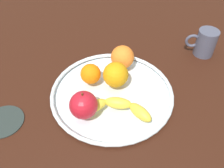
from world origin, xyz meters
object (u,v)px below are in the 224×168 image
(apple, at_px, (84,105))
(ambient_coaster, at_px, (3,121))
(fruit_bowl, at_px, (112,93))
(orange_center, at_px, (116,75))
(orange_front_left, at_px, (91,74))
(ambient_mug, at_px, (205,43))
(banana, at_px, (116,107))
(orange_back_right, at_px, (122,57))

(apple, xyz_separation_m, ambient_coaster, (0.22, 0.03, -0.05))
(fruit_bowl, relative_size, orange_center, 4.83)
(apple, bearing_deg, orange_front_left, -89.44)
(ambient_mug, bearing_deg, apple, 41.06)
(orange_front_left, height_order, ambient_mug, ambient_mug)
(apple, distance_m, orange_front_left, 0.13)
(banana, height_order, ambient_coaster, banana)
(ambient_coaster, bearing_deg, apple, -171.64)
(banana, relative_size, apple, 2.47)
(fruit_bowl, xyz_separation_m, ambient_mug, (-0.31, -0.23, 0.04))
(orange_front_left, bearing_deg, banana, 127.69)
(orange_center, bearing_deg, apple, 58.98)
(banana, bearing_deg, orange_front_left, -47.79)
(ambient_mug, relative_size, ambient_coaster, 0.96)
(ambient_coaster, bearing_deg, ambient_mug, -148.99)
(orange_center, relative_size, orange_back_right, 1.02)
(banana, distance_m, orange_center, 0.11)
(orange_back_right, bearing_deg, apple, 66.68)
(orange_front_left, relative_size, orange_back_right, 0.83)
(banana, xyz_separation_m, orange_back_right, (-0.01, -0.19, 0.02))
(banana, height_order, orange_back_right, orange_back_right)
(fruit_bowl, height_order, ambient_mug, ambient_mug)
(fruit_bowl, relative_size, ambient_coaster, 3.31)
(apple, bearing_deg, ambient_coaster, 8.36)
(orange_front_left, distance_m, orange_back_right, 0.12)
(orange_center, relative_size, ambient_mug, 0.71)
(ambient_coaster, bearing_deg, fruit_bowl, -156.53)
(ambient_coaster, bearing_deg, orange_back_right, -142.22)
(banana, bearing_deg, orange_back_right, -87.27)
(orange_front_left, height_order, ambient_coaster, orange_front_left)
(orange_front_left, height_order, orange_center, orange_center)
(orange_front_left, xyz_separation_m, ambient_mug, (-0.38, -0.20, -0.00))
(apple, distance_m, orange_back_right, 0.23)
(orange_back_right, distance_m, ambient_coaster, 0.40)
(orange_front_left, bearing_deg, apple, 90.56)
(fruit_bowl, bearing_deg, banana, 103.07)
(orange_center, xyz_separation_m, orange_back_right, (-0.02, -0.09, -0.00))
(orange_front_left, xyz_separation_m, orange_center, (-0.08, 0.00, 0.01))
(orange_back_right, distance_m, ambient_mug, 0.31)
(banana, relative_size, orange_center, 2.72)
(orange_front_left, bearing_deg, fruit_bowl, 152.24)
(orange_back_right, bearing_deg, orange_front_left, 41.43)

